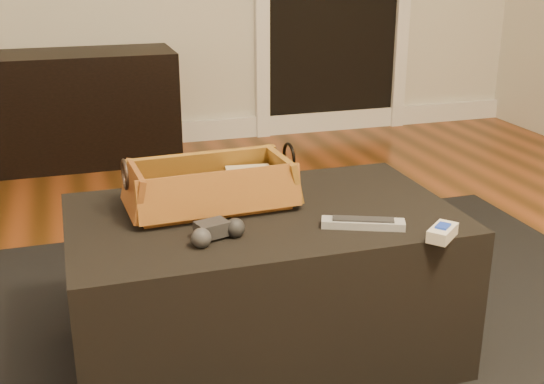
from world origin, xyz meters
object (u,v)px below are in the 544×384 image
object	(u,v)px
game_controller	(216,231)
silver_remote	(363,223)
tv_remote	(205,200)
cream_gadget	(442,232)
wicker_basket	(211,188)
ottoman	(263,284)
media_cabinet	(31,111)

from	to	relation	value
game_controller	silver_remote	distance (m)	0.37
tv_remote	silver_remote	size ratio (longest dim) A/B	1.14
cream_gadget	tv_remote	bearing A→B (deg)	144.90
wicker_basket	game_controller	xyz separation A→B (m)	(-0.04, -0.22, -0.03)
tv_remote	wicker_basket	bearing A→B (deg)	30.87
tv_remote	cream_gadget	world-z (taller)	tv_remote
tv_remote	wicker_basket	size ratio (longest dim) A/B	0.51
wicker_basket	cream_gadget	size ratio (longest dim) A/B	4.49
cream_gadget	silver_remote	bearing A→B (deg)	141.58
tv_remote	cream_gadget	bearing A→B (deg)	-44.13
ottoman	silver_remote	bearing A→B (deg)	-39.84
ottoman	tv_remote	distance (m)	0.28
media_cabinet	silver_remote	world-z (taller)	media_cabinet
ottoman	game_controller	bearing A→B (deg)	-137.40
game_controller	tv_remote	bearing A→B (deg)	85.40
media_cabinet	tv_remote	distance (m)	2.08
wicker_basket	tv_remote	bearing A→B (deg)	-140.10
silver_remote	wicker_basket	bearing A→B (deg)	142.69
media_cabinet	wicker_basket	world-z (taller)	wicker_basket
game_controller	ottoman	bearing A→B (deg)	42.60
media_cabinet	cream_gadget	xyz separation A→B (m)	(0.99, -2.36, 0.16)
ottoman	wicker_basket	xyz separation A→B (m)	(-0.12, 0.08, 0.26)
media_cabinet	tv_remote	world-z (taller)	media_cabinet
tv_remote	wicker_basket	xyz separation A→B (m)	(0.02, 0.02, 0.02)
media_cabinet	silver_remote	bearing A→B (deg)	-69.51
silver_remote	game_controller	bearing A→B (deg)	175.42
media_cabinet	silver_remote	size ratio (longest dim) A/B	7.18
media_cabinet	cream_gadget	size ratio (longest dim) A/B	14.53
game_controller	silver_remote	bearing A→B (deg)	-4.58
media_cabinet	wicker_basket	xyz separation A→B (m)	(0.51, -1.99, 0.19)
tv_remote	silver_remote	distance (m)	0.42
game_controller	cream_gadget	bearing A→B (deg)	-16.10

